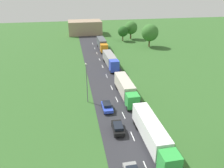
{
  "coord_description": "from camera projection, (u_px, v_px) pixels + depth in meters",
  "views": [
    {
      "loc": [
        -8.74,
        -10.02,
        22.95
      ],
      "look_at": [
        -0.72,
        32.92,
        3.0
      ],
      "focal_mm": 35.91,
      "sensor_mm": 36.0,
      "label": 1
    }
  ],
  "objects": [
    {
      "name": "distant_building",
      "position": [
        85.0,
        27.0,
        107.01
      ],
      "size": [
        15.49,
        10.05,
        6.26
      ],
      "primitive_type": "cube",
      "color": "#9E846B",
      "rests_on": "ground"
    },
    {
      "name": "truck_third",
      "position": [
        110.0,
        60.0,
        65.78
      ],
      "size": [
        2.79,
        12.64,
        3.5
      ],
      "color": "blue",
      "rests_on": "road"
    },
    {
      "name": "car_third",
      "position": [
        118.0,
        128.0,
        37.3
      ],
      "size": [
        1.93,
        4.07,
        1.43
      ],
      "color": "black",
      "rests_on": "road"
    },
    {
      "name": "lane_marking_centre",
      "position": [
        129.0,
        127.0,
        38.68
      ],
      "size": [
        0.16,
        120.5,
        0.01
      ],
      "color": "white",
      "rests_on": "road"
    },
    {
      "name": "tree_pine",
      "position": [
        131.0,
        28.0,
        97.0
      ],
      "size": [
        5.55,
        5.55,
        7.67
      ],
      "color": "#513823",
      "rests_on": "ground"
    },
    {
      "name": "tree_birch",
      "position": [
        150.0,
        33.0,
        85.1
      ],
      "size": [
        6.46,
        6.46,
        8.63
      ],
      "color": "#513823",
      "rests_on": "ground"
    },
    {
      "name": "truck_lead",
      "position": [
        153.0,
        134.0,
        33.49
      ],
      "size": [
        2.58,
        13.93,
        3.75
      ],
      "color": "green",
      "rests_on": "road"
    },
    {
      "name": "lamppost_second",
      "position": [
        87.0,
        81.0,
        45.02
      ],
      "size": [
        0.36,
        0.36,
        8.6
      ],
      "color": "slate",
      "rests_on": "ground"
    },
    {
      "name": "road",
      "position": [
        124.0,
        116.0,
        41.85
      ],
      "size": [
        10.0,
        140.0,
        0.06
      ],
      "primitive_type": "cube",
      "color": "#2B2B30",
      "rests_on": "ground"
    },
    {
      "name": "truck_second",
      "position": [
        126.0,
        88.0,
        48.14
      ],
      "size": [
        2.62,
        12.32,
        3.62
      ],
      "color": "green",
      "rests_on": "road"
    },
    {
      "name": "car_fourth",
      "position": [
        107.0,
        106.0,
        43.68
      ],
      "size": [
        1.85,
        3.99,
        1.45
      ],
      "color": "blue",
      "rests_on": "road"
    },
    {
      "name": "truck_fourth",
      "position": [
        102.0,
        44.0,
        82.51
      ],
      "size": [
        2.51,
        12.05,
        3.78
      ],
      "color": "orange",
      "rests_on": "road"
    },
    {
      "name": "tree_maple",
      "position": [
        123.0,
        31.0,
        93.88
      ],
      "size": [
        4.31,
        4.31,
        6.18
      ],
      "color": "#513823",
      "rests_on": "ground"
    }
  ]
}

